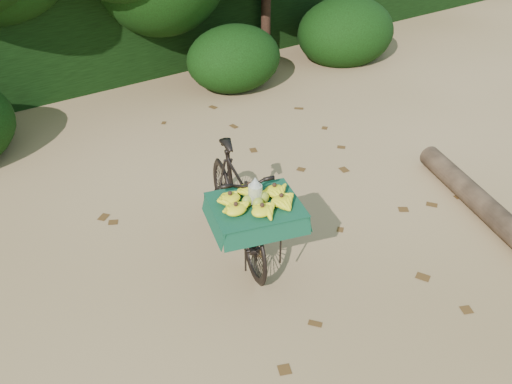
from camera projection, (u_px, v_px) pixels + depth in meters
ground at (337, 253)px, 5.63m from camera, size 80.00×80.00×0.00m
vendor_bicycle at (237, 202)px, 5.42m from camera, size 1.12×1.94×1.10m
hedge_backdrop at (99, 21)px, 9.44m from camera, size 26.00×1.80×1.80m
bush_clumps at (181, 74)px, 8.56m from camera, size 8.80×1.70×0.90m
leaf_litter at (298, 222)px, 6.07m from camera, size 7.00×7.30×0.01m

